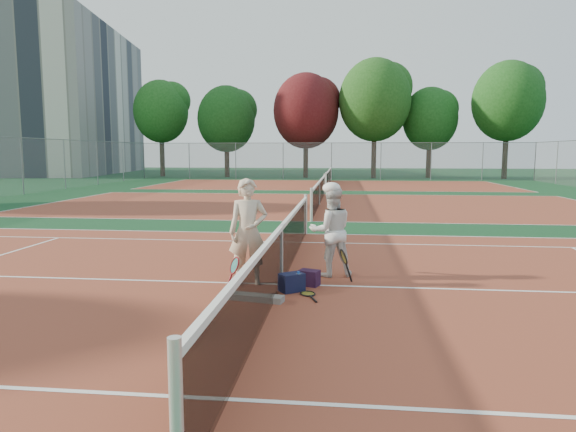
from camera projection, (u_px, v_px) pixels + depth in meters
The scene contains 24 objects.
ground at pixel (281, 285), 8.72m from camera, with size 130.00×130.00×0.00m, color #0F371B.
court_main at pixel (281, 284), 8.72m from camera, with size 23.77×10.97×0.01m, color brown.
court_far_a at pixel (319, 205), 22.04m from camera, with size 23.77×10.97×0.01m, color brown.
court_far_b at pixel (329, 185), 35.36m from camera, with size 23.77×10.97×0.01m, color brown.
net_main at pixel (281, 255), 8.66m from camera, with size 0.10×10.98×1.02m, color black, non-canonical shape.
net_far_a at pixel (319, 193), 21.98m from camera, with size 0.10×10.98×1.02m, color black, non-canonical shape.
net_far_b at pixel (329, 177), 35.30m from camera, with size 0.10×10.98×1.02m, color black, non-canonical shape.
fence_back at pixel (331, 161), 42.08m from camera, with size 32.00×0.06×3.00m, color slate, non-canonical shape.
apartment_block at pixel (69, 102), 54.21m from camera, with size 10.00×22.00×15.00m, color beige.
player_a at pixel (248, 232), 8.67m from camera, with size 0.66×0.43×1.80m, color beige.
player_b at pixel (331, 231), 9.26m from camera, with size 0.80×0.62×1.64m, color white.
racket_red at pixel (235, 275), 8.19m from camera, with size 0.24×0.27×0.57m, color maroon, non-canonical shape.
racket_black_held at pixel (344, 266), 8.83m from camera, with size 0.22×0.27×0.58m, color black, non-canonical shape.
racket_spare at pixel (308, 294), 8.10m from camera, with size 0.60×0.27×0.03m, color black, non-canonical shape.
sports_bag_navy at pixel (292, 282), 8.28m from camera, with size 0.38×0.26×0.30m, color black.
sports_bag_purple at pixel (309, 278), 8.63m from camera, with size 0.33×0.23×0.27m, color black.
net_cover_canvas at pixel (254, 297), 7.78m from camera, with size 0.92×0.21×0.10m, color slate.
water_bottle at pixel (298, 283), 8.25m from camera, with size 0.09×0.09×0.30m, color #C8E5FD.
tree_back_0 at pixel (161, 112), 47.36m from camera, with size 5.00×5.00×8.85m.
tree_back_1 at pixel (226, 119), 46.31m from camera, with size 5.20×5.20×8.21m.
tree_back_maroon at pixel (306, 111), 44.87m from camera, with size 5.74×5.74×9.12m.
tree_back_3 at pixel (375, 100), 43.96m from camera, with size 6.18×6.18×10.24m.
tree_back_4 at pixel (430, 119), 44.85m from camera, with size 4.77×4.77×7.89m.
tree_back_5 at pixel (508, 101), 42.77m from camera, with size 5.81×5.81×9.81m.
Camera 1 is at (1.03, -8.45, 2.24)m, focal length 32.00 mm.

